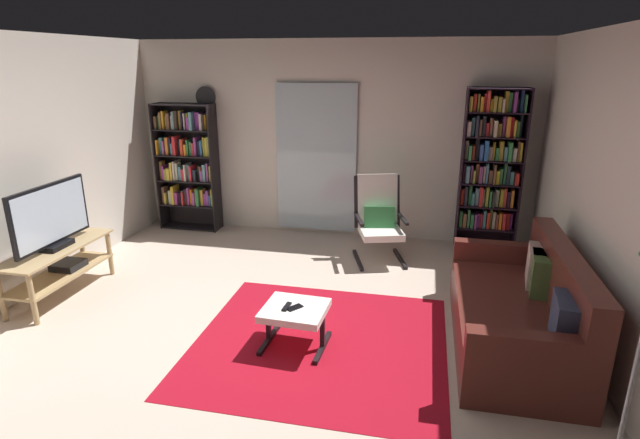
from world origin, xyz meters
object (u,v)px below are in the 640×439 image
at_px(bookshelf_near_sofa, 491,166).
at_px(lounge_armchair, 379,216).
at_px(tv_stand, 60,263).
at_px(ottoman, 295,314).
at_px(tv_remote, 287,307).
at_px(wall_clock, 206,97).
at_px(television, 51,218).
at_px(leather_sofa, 521,312).
at_px(cell_phone, 295,308).
at_px(bookshelf_near_tv, 187,163).

distance_m(bookshelf_near_sofa, lounge_armchair, 1.54).
xyz_separation_m(tv_stand, ottoman, (2.60, -0.45, -0.05)).
distance_m(tv_remote, wall_clock, 3.80).
height_order(television, lounge_armchair, television).
xyz_separation_m(tv_stand, bookshelf_near_sofa, (4.38, 2.31, 0.74)).
height_order(television, wall_clock, wall_clock).
bearing_deg(tv_remote, television, 174.10).
distance_m(ottoman, tv_remote, 0.10).
bearing_deg(ottoman, bookshelf_near_sofa, 57.10).
height_order(bookshelf_near_sofa, leather_sofa, bookshelf_near_sofa).
height_order(television, ottoman, television).
bearing_deg(wall_clock, bookshelf_near_sofa, -2.11).
height_order(tv_stand, tv_remote, tv_stand).
distance_m(tv_stand, cell_phone, 2.64).
xyz_separation_m(bookshelf_near_tv, leather_sofa, (4.15, -2.34, -0.64)).
bearing_deg(cell_phone, tv_stand, -152.00).
height_order(tv_stand, cell_phone, tv_stand).
xyz_separation_m(bookshelf_near_sofa, leather_sofa, (0.08, -2.34, -0.78)).
xyz_separation_m(bookshelf_near_tv, bookshelf_near_sofa, (4.07, -0.00, 0.14)).
xyz_separation_m(tv_stand, bookshelf_near_tv, (0.31, 2.31, 0.60)).
bearing_deg(tv_stand, ottoman, -9.83).
xyz_separation_m(tv_stand, tv_remote, (2.54, -0.47, 0.03)).
bearing_deg(wall_clock, tv_remote, -56.46).
height_order(bookshelf_near_sofa, lounge_armchair, bookshelf_near_sofa).
xyz_separation_m(lounge_armchair, tv_remote, (-0.55, -2.16, -0.16)).
bearing_deg(television, lounge_armchair, 29.06).
bearing_deg(bookshelf_near_tv, tv_stand, -97.64).
bearing_deg(bookshelf_near_tv, television, -97.53).
distance_m(bookshelf_near_sofa, tv_remote, 3.41).
height_order(tv_remote, cell_phone, tv_remote).
bearing_deg(tv_remote, tv_stand, 173.69).
distance_m(television, ottoman, 2.69).
bearing_deg(ottoman, wall_clock, 124.58).
bearing_deg(tv_stand, leather_sofa, -0.36).
relative_size(lounge_armchair, wall_clock, 3.53).
distance_m(tv_stand, wall_clock, 2.93).
xyz_separation_m(tv_remote, cell_phone, (0.07, 0.00, -0.00)).
relative_size(lounge_armchair, cell_phone, 7.30).
xyz_separation_m(bookshelf_near_sofa, cell_phone, (-1.78, -2.77, -0.71)).
bearing_deg(cell_phone, bookshelf_near_sofa, 95.43).
height_order(leather_sofa, tv_remote, leather_sofa).
height_order(television, bookshelf_near_sofa, bookshelf_near_sofa).
relative_size(bookshelf_near_tv, ottoman, 3.26).
bearing_deg(cell_phone, bookshelf_near_tv, 167.70).
relative_size(tv_stand, bookshelf_near_tv, 0.71).
distance_m(tv_stand, ottoman, 2.64).
height_order(leather_sofa, wall_clock, wall_clock).
relative_size(bookshelf_near_sofa, leather_sofa, 1.05).
bearing_deg(leather_sofa, tv_remote, -167.05).
bearing_deg(tv_remote, cell_phone, 8.47).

